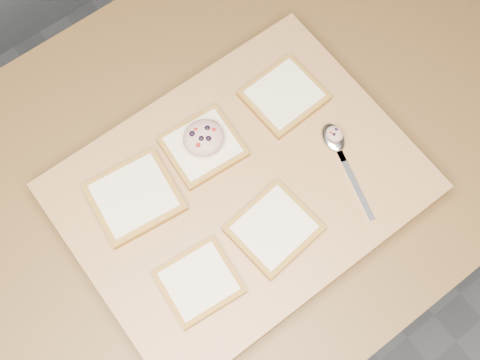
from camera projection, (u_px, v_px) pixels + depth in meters
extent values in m
plane|color=#515459|center=(194.00, 298.00, 1.86)|extent=(4.00, 4.00, 0.00)
cube|color=slate|center=(182.00, 269.00, 1.47)|extent=(1.90, 0.75, 0.84)
cube|color=brown|center=(159.00, 214.00, 1.04)|extent=(2.00, 0.80, 0.06)
cube|color=#B0784B|center=(240.00, 190.00, 1.00)|extent=(0.56, 0.42, 0.04)
cube|color=olive|center=(135.00, 197.00, 0.97)|extent=(0.14, 0.14, 0.01)
cube|color=#F8E6BC|center=(134.00, 196.00, 0.96)|extent=(0.13, 0.12, 0.00)
cube|color=olive|center=(203.00, 147.00, 1.00)|extent=(0.13, 0.12, 0.01)
cube|color=#F8E6BC|center=(203.00, 145.00, 0.99)|extent=(0.11, 0.10, 0.00)
cube|color=olive|center=(284.00, 96.00, 1.03)|extent=(0.13, 0.12, 0.01)
cube|color=#F8E6BC|center=(284.00, 94.00, 1.03)|extent=(0.11, 0.10, 0.00)
cube|color=olive|center=(199.00, 282.00, 0.92)|extent=(0.12, 0.11, 0.01)
cube|color=#F8E6BC|center=(199.00, 281.00, 0.91)|extent=(0.10, 0.10, 0.00)
cube|color=olive|center=(274.00, 229.00, 0.95)|extent=(0.13, 0.12, 0.01)
cube|color=#F8E6BC|center=(274.00, 227.00, 0.94)|extent=(0.11, 0.11, 0.00)
ellipsoid|color=tan|center=(204.00, 138.00, 0.98)|extent=(0.07, 0.06, 0.03)
sphere|color=black|center=(207.00, 128.00, 0.97)|extent=(0.01, 0.01, 0.01)
sphere|color=black|center=(192.00, 134.00, 0.97)|extent=(0.01, 0.01, 0.01)
sphere|color=black|center=(209.00, 139.00, 0.96)|extent=(0.01, 0.01, 0.01)
sphere|color=black|center=(201.00, 139.00, 0.96)|extent=(0.01, 0.01, 0.01)
sphere|color=#A5140C|center=(214.00, 130.00, 0.97)|extent=(0.01, 0.01, 0.01)
sphere|color=#A5140C|center=(196.00, 130.00, 0.97)|extent=(0.01, 0.01, 0.01)
sphere|color=#A5140C|center=(198.00, 145.00, 0.96)|extent=(0.01, 0.01, 0.01)
ellipsoid|color=silver|center=(333.00, 137.00, 1.01)|extent=(0.05, 0.06, 0.01)
cube|color=silver|center=(340.00, 152.00, 1.00)|extent=(0.02, 0.04, 0.00)
cube|color=silver|center=(354.00, 183.00, 0.98)|extent=(0.05, 0.13, 0.00)
ellipsoid|color=tan|center=(335.00, 134.00, 0.99)|extent=(0.03, 0.03, 0.02)
sphere|color=black|center=(336.00, 130.00, 0.99)|extent=(0.01, 0.01, 0.01)
sphere|color=black|center=(334.00, 135.00, 0.99)|extent=(0.01, 0.01, 0.01)
sphere|color=#A5140C|center=(331.00, 133.00, 0.99)|extent=(0.01, 0.01, 0.01)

